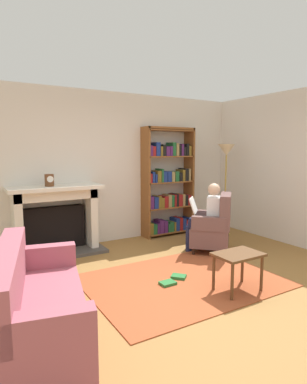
{
  "coord_description": "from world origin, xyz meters",
  "views": [
    {
      "loc": [
        -2.36,
        -2.93,
        1.69
      ],
      "look_at": [
        0.1,
        1.2,
        1.05
      ],
      "focal_mm": 30.31,
      "sensor_mm": 36.0,
      "label": 1
    }
  ],
  "objects_px": {
    "fireplace": "(55,218)",
    "floor_lamp": "(226,158)",
    "seated_reader": "(207,215)",
    "mantel_clock": "(49,180)",
    "bookshelf": "(168,184)",
    "sofa_floral": "(36,307)",
    "armchair_reading": "(214,227)",
    "side_table": "(238,259)"
  },
  "relations": [
    {
      "from": "fireplace",
      "to": "sofa_floral",
      "type": "distance_m",
      "value": 2.54
    },
    {
      "from": "armchair_reading",
      "to": "floor_lamp",
      "type": "xyz_separation_m",
      "value": [
        0.92,
        0.74,
        1.09
      ]
    },
    {
      "from": "seated_reader",
      "to": "side_table",
      "type": "xyz_separation_m",
      "value": [
        -0.68,
        -1.38,
        -0.23
      ]
    },
    {
      "from": "bookshelf",
      "to": "side_table",
      "type": "bearing_deg",
      "value": -105.43
    },
    {
      "from": "seated_reader",
      "to": "floor_lamp",
      "type": "height_order",
      "value": "floor_lamp"
    },
    {
      "from": "seated_reader",
      "to": "side_table",
      "type": "height_order",
      "value": "seated_reader"
    },
    {
      "from": "side_table",
      "to": "floor_lamp",
      "type": "height_order",
      "value": "floor_lamp"
    },
    {
      "from": "fireplace",
      "to": "sofa_floral",
      "type": "bearing_deg",
      "value": -107.91
    },
    {
      "from": "fireplace",
      "to": "sofa_floral",
      "type": "xyz_separation_m",
      "value": [
        -0.78,
        -2.41,
        -0.27
      ]
    },
    {
      "from": "sofa_floral",
      "to": "floor_lamp",
      "type": "bearing_deg",
      "value": -52.58
    },
    {
      "from": "fireplace",
      "to": "mantel_clock",
      "type": "bearing_deg",
      "value": -132.38
    },
    {
      "from": "armchair_reading",
      "to": "floor_lamp",
      "type": "relative_size",
      "value": 0.54
    },
    {
      "from": "fireplace",
      "to": "armchair_reading",
      "type": "relative_size",
      "value": 1.53
    },
    {
      "from": "fireplace",
      "to": "seated_reader",
      "type": "height_order",
      "value": "seated_reader"
    },
    {
      "from": "bookshelf",
      "to": "sofa_floral",
      "type": "relative_size",
      "value": 1.16
    },
    {
      "from": "sofa_floral",
      "to": "side_table",
      "type": "bearing_deg",
      "value": -82.01
    },
    {
      "from": "fireplace",
      "to": "seated_reader",
      "type": "distance_m",
      "value": 2.48
    },
    {
      "from": "armchair_reading",
      "to": "sofa_floral",
      "type": "xyz_separation_m",
      "value": [
        -3.03,
        -1.13,
        -0.1
      ]
    },
    {
      "from": "seated_reader",
      "to": "sofa_floral",
      "type": "distance_m",
      "value": 3.2
    },
    {
      "from": "fireplace",
      "to": "mantel_clock",
      "type": "distance_m",
      "value": 0.64
    },
    {
      "from": "mantel_clock",
      "to": "fireplace",
      "type": "bearing_deg",
      "value": 47.62
    },
    {
      "from": "sofa_floral",
      "to": "floor_lamp",
      "type": "xyz_separation_m",
      "value": [
        3.95,
        1.87,
        1.19
      ]
    },
    {
      "from": "bookshelf",
      "to": "floor_lamp",
      "type": "bearing_deg",
      "value": -30.81
    },
    {
      "from": "sofa_floral",
      "to": "side_table",
      "type": "xyz_separation_m",
      "value": [
        2.27,
        -0.16,
        0.07
      ]
    },
    {
      "from": "sofa_floral",
      "to": "side_table",
      "type": "distance_m",
      "value": 2.27
    },
    {
      "from": "sofa_floral",
      "to": "bookshelf",
      "type": "bearing_deg",
      "value": -38.6
    },
    {
      "from": "armchair_reading",
      "to": "side_table",
      "type": "relative_size",
      "value": 1.73
    },
    {
      "from": "seated_reader",
      "to": "side_table",
      "type": "bearing_deg",
      "value": 18.67
    },
    {
      "from": "mantel_clock",
      "to": "sofa_floral",
      "type": "height_order",
      "value": "mantel_clock"
    },
    {
      "from": "fireplace",
      "to": "sofa_floral",
      "type": "height_order",
      "value": "fireplace"
    },
    {
      "from": "mantel_clock",
      "to": "floor_lamp",
      "type": "relative_size",
      "value": 0.11
    },
    {
      "from": "mantel_clock",
      "to": "bookshelf",
      "type": "height_order",
      "value": "bookshelf"
    },
    {
      "from": "fireplace",
      "to": "side_table",
      "type": "xyz_separation_m",
      "value": [
        1.49,
        -2.57,
        -0.19
      ]
    },
    {
      "from": "bookshelf",
      "to": "seated_reader",
      "type": "bearing_deg",
      "value": -91.71
    },
    {
      "from": "armchair_reading",
      "to": "seated_reader",
      "type": "xyz_separation_m",
      "value": [
        -0.08,
        0.08,
        0.2
      ]
    },
    {
      "from": "mantel_clock",
      "to": "bookshelf",
      "type": "bearing_deg",
      "value": 3.37
    },
    {
      "from": "fireplace",
      "to": "floor_lamp",
      "type": "bearing_deg",
      "value": -9.68
    },
    {
      "from": "sofa_floral",
      "to": "side_table",
      "type": "relative_size",
      "value": 3.24
    },
    {
      "from": "mantel_clock",
      "to": "armchair_reading",
      "type": "distance_m",
      "value": 2.74
    },
    {
      "from": "armchair_reading",
      "to": "bookshelf",
      "type": "bearing_deg",
      "value": -132.94
    },
    {
      "from": "floor_lamp",
      "to": "mantel_clock",
      "type": "bearing_deg",
      "value": 172.33
    },
    {
      "from": "mantel_clock",
      "to": "floor_lamp",
      "type": "bearing_deg",
      "value": -7.67
    }
  ]
}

